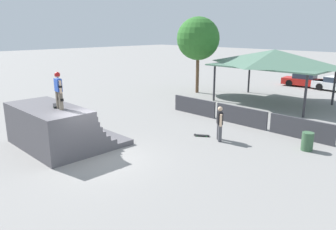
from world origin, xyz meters
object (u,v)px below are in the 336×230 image
object	(u,v)px
skater_on_deck	(58,88)
trash_bin	(307,141)
tree_beside_pavilion	(198,39)
skateboard_on_ground	(201,135)
bystander_walking	(220,122)
parked_car_red	(305,81)
skateboard_on_deck	(55,105)

from	to	relation	value
skater_on_deck	trash_bin	distance (m)	11.42
skater_on_deck	tree_beside_pavilion	size ratio (longest dim) A/B	0.25
skateboard_on_ground	trash_bin	distance (m)	5.08
bystander_walking	parked_car_red	world-z (taller)	bystander_walking
skater_on_deck	bystander_walking	size ratio (longest dim) A/B	0.94
bystander_walking	tree_beside_pavilion	world-z (taller)	tree_beside_pavilion
skateboard_on_deck	skateboard_on_ground	distance (m)	7.33
bystander_walking	trash_bin	bearing A→B (deg)	-111.99
bystander_walking	skateboard_on_deck	bearing A→B (deg)	96.00
skater_on_deck	trash_bin	world-z (taller)	skater_on_deck
trash_bin	skater_on_deck	bearing A→B (deg)	-134.32
skater_on_deck	tree_beside_pavilion	xyz separation A→B (m)	(-5.06, 15.35, 1.72)
skateboard_on_deck	trash_bin	size ratio (longest dim) A/B	0.96
skater_on_deck	skateboard_on_ground	world-z (taller)	skater_on_deck
skater_on_deck	tree_beside_pavilion	world-z (taller)	tree_beside_pavilion
skater_on_deck	skateboard_on_deck	size ratio (longest dim) A/B	2.00
trash_bin	skateboard_on_ground	bearing A→B (deg)	-158.40
tree_beside_pavilion	skateboard_on_ground	bearing A→B (deg)	-48.63
skater_on_deck	trash_bin	xyz separation A→B (m)	(7.78, 7.97, -2.49)
bystander_walking	parked_car_red	size ratio (longest dim) A/B	0.40
bystander_walking	tree_beside_pavilion	size ratio (longest dim) A/B	0.27
parked_car_red	skater_on_deck	bearing A→B (deg)	-96.22
skater_on_deck	parked_car_red	size ratio (longest dim) A/B	0.38
skateboard_on_ground	bystander_walking	bearing A→B (deg)	153.07
skateboard_on_ground	tree_beside_pavilion	xyz separation A→B (m)	(-8.14, 9.24, 4.58)
trash_bin	parked_car_red	size ratio (longest dim) A/B	0.20
skateboard_on_deck	tree_beside_pavilion	size ratio (longest dim) A/B	0.13
skater_on_deck	skateboard_on_deck	world-z (taller)	skater_on_deck
skateboard_on_deck	trash_bin	xyz separation A→B (m)	(8.34, 7.92, -1.61)
tree_beside_pavilion	parked_car_red	xyz separation A→B (m)	(5.40, 9.80, -4.03)
skater_on_deck	skateboard_on_deck	distance (m)	1.04
tree_beside_pavilion	parked_car_red	world-z (taller)	tree_beside_pavilion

